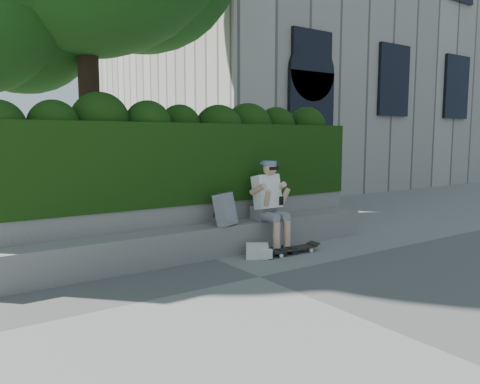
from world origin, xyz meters
TOP-DOWN VIEW (x-y plane):
  - ground at (0.00, 0.00)m, footprint 80.00×80.00m
  - bench_ledge at (0.00, 1.25)m, footprint 6.00×0.45m
  - planter_wall at (0.00, 1.73)m, footprint 6.00×0.50m
  - hedge at (0.00, 1.95)m, footprint 6.00×1.00m
  - person at (1.00, 1.07)m, footprint 0.40×0.76m
  - skateboard at (1.12, 0.65)m, footprint 0.83×0.23m
  - backpack_plaid at (0.24, 1.15)m, footprint 0.37×0.30m
  - backpack_ground at (0.53, 0.75)m, footprint 0.39×0.37m

SIDE VIEW (x-z plane):
  - ground at x=0.00m, z-range 0.00..0.00m
  - skateboard at x=1.12m, z-range 0.03..0.12m
  - backpack_ground at x=0.53m, z-range 0.00..0.21m
  - bench_ledge at x=0.00m, z-range 0.00..0.45m
  - planter_wall at x=0.00m, z-range 0.00..0.75m
  - backpack_plaid at x=0.24m, z-range 0.45..0.92m
  - person at x=1.00m, z-range 0.06..1.44m
  - hedge at x=0.00m, z-range 0.75..1.95m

